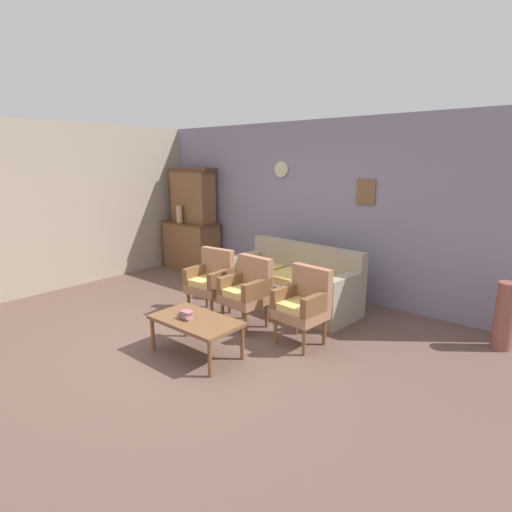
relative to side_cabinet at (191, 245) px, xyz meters
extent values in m
plane|color=brown|center=(2.52, -2.25, -0.47)|extent=(7.68, 7.68, 0.00)
cube|color=gray|center=(2.52, 0.38, 0.88)|extent=(6.40, 0.06, 2.70)
cube|color=brown|center=(3.42, 0.33, 1.18)|extent=(0.28, 0.02, 0.36)
cylinder|color=beige|center=(1.92, 0.33, 1.48)|extent=(0.26, 0.03, 0.26)
cube|color=gray|center=(-0.71, -2.25, 0.88)|extent=(0.06, 5.20, 2.70)
cube|color=brown|center=(0.00, 0.00, -0.02)|extent=(1.10, 0.52, 0.90)
cube|color=#462D1B|center=(0.00, 0.00, 0.45)|extent=(1.16, 0.55, 0.03)
cube|color=brown|center=(0.00, 0.08, 0.94)|extent=(0.90, 0.36, 0.95)
cube|color=#462D1B|center=(0.00, 0.08, 1.45)|extent=(0.99, 0.38, 0.08)
cylinder|color=tan|center=(-0.11, -0.18, 0.63)|extent=(0.11, 0.11, 0.33)
cube|color=gray|center=(2.76, -0.53, -0.26)|extent=(2.01, 0.95, 0.42)
cube|color=gray|center=(2.78, -0.21, 0.19)|extent=(1.96, 0.31, 0.48)
cube|color=gray|center=(3.65, -0.60, 0.07)|extent=(0.22, 0.81, 0.24)
cube|color=gray|center=(1.86, -0.46, 0.07)|extent=(0.22, 0.81, 0.24)
cube|color=tan|center=(3.33, -0.61, 0.00)|extent=(0.56, 0.60, 0.10)
cube|color=tan|center=(2.75, -0.57, 0.00)|extent=(0.56, 0.60, 0.10)
cube|color=tan|center=(2.18, -0.52, 0.00)|extent=(0.56, 0.60, 0.10)
cube|color=#9E6B4C|center=(2.04, -1.49, -0.09)|extent=(0.56, 0.52, 0.12)
cube|color=tan|center=(2.04, -1.51, 0.00)|extent=(0.48, 0.45, 0.10)
cube|color=#9E6B4C|center=(2.03, -1.29, 0.20)|extent=(0.53, 0.15, 0.46)
cube|color=brown|center=(2.26, -1.47, 0.08)|extent=(0.12, 0.49, 0.22)
cube|color=brown|center=(1.82, -1.51, 0.08)|extent=(0.12, 0.49, 0.22)
cylinder|color=brown|center=(2.27, -1.66, -0.31)|extent=(0.04, 0.04, 0.32)
cylinder|color=brown|center=(1.85, -1.70, -0.31)|extent=(0.04, 0.04, 0.32)
cylinder|color=brown|center=(2.24, -1.28, -0.31)|extent=(0.04, 0.04, 0.32)
cylinder|color=brown|center=(1.82, -1.32, -0.31)|extent=(0.04, 0.04, 0.32)
cube|color=#9E6B4C|center=(2.72, -1.51, -0.09)|extent=(0.55, 0.51, 0.12)
cube|color=tan|center=(2.72, -1.53, 0.00)|extent=(0.47, 0.43, 0.10)
cube|color=#9E6B4C|center=(2.73, -1.31, 0.20)|extent=(0.53, 0.13, 0.46)
cube|color=brown|center=(2.94, -1.53, 0.08)|extent=(0.11, 0.48, 0.22)
cube|color=brown|center=(2.50, -1.50, 0.08)|extent=(0.11, 0.48, 0.22)
cylinder|color=brown|center=(2.92, -1.72, -0.31)|extent=(0.04, 0.04, 0.32)
cylinder|color=brown|center=(2.50, -1.69, -0.31)|extent=(0.04, 0.04, 0.32)
cylinder|color=brown|center=(2.94, -1.34, -0.31)|extent=(0.04, 0.04, 0.32)
cylinder|color=brown|center=(2.52, -1.31, -0.31)|extent=(0.04, 0.04, 0.32)
cube|color=#9E6B4C|center=(3.55, -1.48, -0.09)|extent=(0.56, 0.52, 0.12)
cube|color=tan|center=(3.55, -1.50, 0.00)|extent=(0.48, 0.44, 0.10)
cube|color=#9E6B4C|center=(3.57, -1.28, 0.20)|extent=(0.53, 0.14, 0.46)
cube|color=brown|center=(3.77, -1.50, 0.08)|extent=(0.12, 0.49, 0.22)
cube|color=brown|center=(3.33, -1.46, 0.08)|extent=(0.12, 0.49, 0.22)
cylinder|color=brown|center=(3.74, -1.69, -0.31)|extent=(0.04, 0.04, 0.32)
cylinder|color=brown|center=(3.32, -1.65, -0.31)|extent=(0.04, 0.04, 0.32)
cylinder|color=brown|center=(3.77, -1.31, -0.31)|extent=(0.04, 0.04, 0.32)
cylinder|color=brown|center=(3.36, -1.28, -0.31)|extent=(0.04, 0.04, 0.32)
cube|color=brown|center=(2.82, -2.42, -0.07)|extent=(1.00, 0.56, 0.04)
cylinder|color=brown|center=(2.36, -2.18, -0.28)|extent=(0.04, 0.04, 0.38)
cylinder|color=brown|center=(3.28, -2.18, -0.28)|extent=(0.04, 0.04, 0.38)
cylinder|color=brown|center=(2.36, -2.66, -0.28)|extent=(0.04, 0.04, 0.38)
cylinder|color=brown|center=(3.28, -2.66, -0.28)|extent=(0.04, 0.04, 0.38)
cube|color=#B15B77|center=(2.75, -2.49, -0.04)|extent=(0.15, 0.08, 0.02)
cube|color=#8F6D60|center=(2.73, -2.50, -0.01)|extent=(0.15, 0.10, 0.03)
cube|color=#5D495E|center=(2.73, -2.49, 0.01)|extent=(0.11, 0.10, 0.02)
cube|color=#AF5B6B|center=(2.74, -2.47, 0.03)|extent=(0.13, 0.10, 0.02)
cylinder|color=brown|center=(5.37, -0.10, -0.08)|extent=(0.21, 0.21, 0.78)
camera|label=1|loc=(5.95, -5.16, 1.63)|focal=28.43mm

